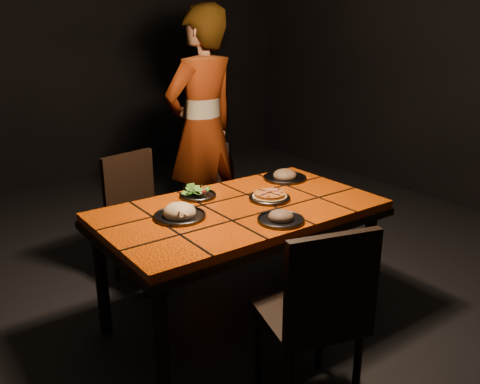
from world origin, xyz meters
TOP-DOWN VIEW (x-y plane):
  - room_shell at (0.00, 0.00)m, footprint 6.04×7.04m
  - dining_table at (0.00, 0.00)m, footprint 1.62×0.92m
  - chair_near at (-0.17, -0.82)m, footprint 0.53×0.53m
  - chair_far_left at (-0.24, 0.87)m, footprint 0.49×0.49m
  - chair_far_right at (0.45, 1.00)m, footprint 0.43×0.43m
  - diner at (0.47, 1.16)m, footprint 0.76×0.57m
  - plate_pizza at (0.22, -0.01)m, footprint 0.25×0.25m
  - plate_pasta at (-0.36, 0.06)m, footprint 0.29×0.29m
  - plate_salad at (-0.11, 0.29)m, footprint 0.22×0.22m
  - plate_mushroom_a at (0.04, -0.31)m, footprint 0.25×0.25m
  - plate_mushroom_b at (0.56, 0.26)m, footprint 0.29×0.29m

SIDE VIEW (x-z plane):
  - chair_far_right at x=0.45m, z-range 0.06..0.90m
  - chair_far_left at x=-0.24m, z-range 0.07..0.97m
  - chair_near at x=-0.17m, z-range 0.07..1.02m
  - dining_table at x=0.00m, z-range 0.30..1.05m
  - plate_pizza at x=0.22m, z-range 0.75..0.79m
  - plate_mushroom_a at x=0.04m, z-range 0.73..0.81m
  - plate_pasta at x=-0.36m, z-range 0.73..0.82m
  - plate_mushroom_b at x=0.56m, z-range 0.73..0.82m
  - plate_salad at x=-0.11m, z-range 0.74..0.81m
  - diner at x=0.47m, z-range 0.00..1.90m
  - room_shell at x=0.00m, z-range -0.04..3.04m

